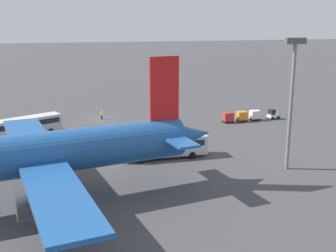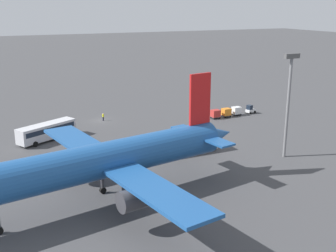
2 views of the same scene
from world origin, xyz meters
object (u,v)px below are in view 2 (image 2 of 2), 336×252
airplane (102,161)px  shuttle_bus_near (47,130)px  cargo_cart_red (215,114)px  worker_person (103,117)px  cargo_cart_white (236,111)px  shuttle_bus_far (183,143)px  baggage_tug (250,110)px  cargo_cart_orange (226,112)px

airplane → shuttle_bus_near: 31.34m
shuttle_bus_near → cargo_cart_red: shuttle_bus_near is taller
worker_person → cargo_cart_red: cargo_cart_red is taller
worker_person → cargo_cart_white: 31.43m
airplane → shuttle_bus_far: bearing=-154.5°
airplane → cargo_cart_red: (-35.88, -31.38, -4.80)m
baggage_tug → cargo_cart_white: baggage_tug is taller
shuttle_bus_far → cargo_cart_white: (-23.61, -18.65, -0.75)m
shuttle_bus_far → shuttle_bus_near: bearing=-41.5°
shuttle_bus_near → worker_person: (-13.98, -9.50, -1.13)m
cargo_cart_white → baggage_tug: bearing=-176.1°
airplane → cargo_cart_red: size_ratio=21.84×
baggage_tug → shuttle_bus_near: bearing=-14.9°
airplane → cargo_cart_red: bearing=-149.1°
baggage_tug → cargo_cart_orange: size_ratio=1.29×
cargo_cart_white → cargo_cart_orange: same height
worker_person → cargo_cart_red: bearing=159.3°
cargo_cart_orange → worker_person: bearing=-18.2°
shuttle_bus_near → cargo_cart_orange: (-41.17, -0.54, -0.81)m
airplane → worker_person: size_ratio=25.86×
baggage_tug → shuttle_bus_far: bearing=18.1°
shuttle_bus_near → cargo_cart_orange: shuttle_bus_near is taller
shuttle_bus_near → baggage_tug: shuttle_bus_near is taller
airplane → cargo_cart_orange: airplane is taller
airplane → shuttle_bus_far: 22.95m
shuttle_bus_far → worker_person: 28.12m
airplane → baggage_tug: bearing=-155.4°
airplane → cargo_cart_orange: 50.32m
shuttle_bus_near → shuttle_bus_far: size_ratio=0.95×
airplane → baggage_tug: size_ratio=16.87×
airplane → shuttle_bus_far: airplane is taller
worker_person → shuttle_bus_far: bearing=103.6°
cargo_cart_red → baggage_tug: bearing=-175.8°
shuttle_bus_near → cargo_cart_red: (-38.13, -0.38, -0.81)m
worker_person → baggage_tug: bearing=166.3°
shuttle_bus_far → cargo_cart_white: shuttle_bus_far is taller
shuttle_bus_far → cargo_cart_orange: bearing=-138.9°
baggage_tug → cargo_cart_white: (4.16, 0.28, 0.25)m
worker_person → cargo_cart_red: size_ratio=0.84×
cargo_cart_red → cargo_cart_white: bearing=-175.7°
shuttle_bus_near → airplane: bearing=67.0°
shuttle_bus_far → cargo_cart_red: shuttle_bus_far is taller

